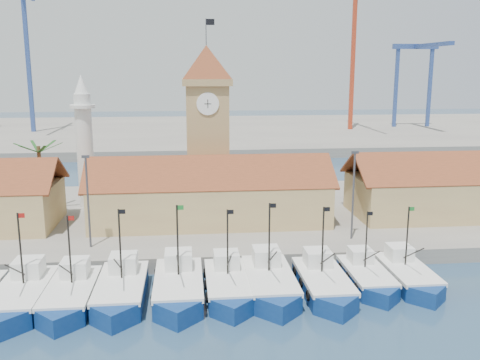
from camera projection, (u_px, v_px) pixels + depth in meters
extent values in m
plane|color=navy|center=(222.00, 310.00, 41.70)|extent=(400.00, 400.00, 0.00)
cube|color=gray|center=(209.00, 217.00, 64.92)|extent=(140.00, 32.00, 1.50)
cube|color=gray|center=(196.00, 132.00, 148.62)|extent=(240.00, 80.00, 2.00)
cube|color=navy|center=(23.00, 299.00, 42.40)|extent=(3.75, 8.48, 1.93)
cube|color=navy|center=(5.00, 324.00, 38.27)|extent=(3.75, 3.75, 1.93)
cube|color=silver|center=(22.00, 288.00, 42.21)|extent=(3.82, 8.72, 0.37)
cube|color=silver|center=(29.00, 268.00, 44.10)|extent=(2.25, 2.36, 1.50)
cylinder|color=black|center=(21.00, 250.00, 42.11)|extent=(0.15, 0.15, 6.00)
cube|color=#A5140F|center=(21.00, 216.00, 41.57)|extent=(0.54, 0.02, 0.37)
cube|color=navy|center=(71.00, 298.00, 42.71)|extent=(3.60, 8.14, 1.85)
cube|color=navy|center=(60.00, 321.00, 38.75)|extent=(3.60, 3.60, 1.85)
cube|color=silver|center=(71.00, 287.00, 42.52)|extent=(3.67, 8.36, 0.36)
cube|color=silver|center=(75.00, 268.00, 44.33)|extent=(2.16, 2.26, 1.44)
cylinder|color=black|center=(70.00, 251.00, 42.43)|extent=(0.14, 0.14, 5.75)
cube|color=#A5140F|center=(71.00, 218.00, 41.91)|extent=(0.51, 0.02, 0.36)
cube|color=navy|center=(122.00, 294.00, 43.49)|extent=(3.75, 8.50, 1.93)
cube|color=navy|center=(115.00, 317.00, 39.35)|extent=(3.75, 3.75, 1.93)
cube|color=silver|center=(121.00, 282.00, 43.29)|extent=(3.83, 8.73, 0.38)
cube|color=silver|center=(124.00, 263.00, 45.18)|extent=(2.25, 2.36, 1.50)
cylinder|color=black|center=(120.00, 245.00, 43.20)|extent=(0.15, 0.15, 6.01)
cube|color=black|center=(122.00, 212.00, 42.65)|extent=(0.54, 0.02, 0.38)
cube|color=navy|center=(179.00, 290.00, 44.07)|extent=(3.85, 8.70, 1.98)
cube|color=navy|center=(178.00, 314.00, 39.83)|extent=(3.84, 3.84, 1.98)
cube|color=silver|center=(178.00, 279.00, 43.87)|extent=(3.92, 8.94, 0.38)
cube|color=silver|center=(179.00, 260.00, 45.81)|extent=(2.31, 2.42, 1.54)
cylinder|color=black|center=(178.00, 241.00, 43.77)|extent=(0.15, 0.15, 6.15)
cube|color=#197226|center=(180.00, 208.00, 43.21)|extent=(0.55, 0.02, 0.38)
cube|color=navy|center=(228.00, 288.00, 44.57)|extent=(3.59, 8.12, 1.85)
cube|color=navy|center=(232.00, 310.00, 40.61)|extent=(3.59, 3.59, 1.85)
cube|color=silver|center=(228.00, 278.00, 44.38)|extent=(3.66, 8.35, 0.36)
cube|color=silver|center=(226.00, 260.00, 46.19)|extent=(2.15, 2.26, 1.44)
cylinder|color=black|center=(228.00, 243.00, 44.29)|extent=(0.14, 0.14, 5.74)
cube|color=black|center=(231.00, 212.00, 43.77)|extent=(0.51, 0.02, 0.36)
cube|color=navy|center=(270.00, 286.00, 45.01)|extent=(3.80, 8.60, 1.96)
cube|color=navy|center=(278.00, 308.00, 40.82)|extent=(3.80, 3.80, 1.96)
cube|color=silver|center=(270.00, 275.00, 44.80)|extent=(3.88, 8.84, 0.38)
cube|color=silver|center=(266.00, 256.00, 46.72)|extent=(2.28, 2.39, 1.52)
cylinder|color=black|center=(269.00, 238.00, 44.71)|extent=(0.15, 0.15, 6.08)
cube|color=black|center=(273.00, 206.00, 44.16)|extent=(0.54, 0.02, 0.38)
cube|color=navy|center=(323.00, 286.00, 44.98)|extent=(3.65, 8.26, 1.88)
cube|color=navy|center=(336.00, 308.00, 40.95)|extent=(3.65, 3.65, 1.88)
cube|color=silver|center=(323.00, 276.00, 44.78)|extent=(3.72, 8.49, 0.37)
cube|color=silver|center=(318.00, 258.00, 46.62)|extent=(2.19, 2.30, 1.46)
cylinder|color=black|center=(323.00, 241.00, 44.69)|extent=(0.15, 0.15, 5.84)
cube|color=black|center=(327.00, 209.00, 44.16)|extent=(0.52, 0.02, 0.37)
cube|color=navy|center=(366.00, 280.00, 46.53)|extent=(3.24, 7.34, 1.67)
cube|color=navy|center=(381.00, 297.00, 42.95)|extent=(3.24, 3.24, 1.67)
cube|color=silver|center=(367.00, 271.00, 46.36)|extent=(3.31, 7.55, 0.32)
cube|color=silver|center=(360.00, 255.00, 47.99)|extent=(1.95, 2.04, 1.30)
cylinder|color=black|center=(366.00, 240.00, 46.28)|extent=(0.13, 0.13, 5.19)
cube|color=black|center=(370.00, 214.00, 45.80)|extent=(0.46, 0.02, 0.32)
cube|color=navy|center=(407.00, 278.00, 46.86)|extent=(3.41, 7.71, 1.75)
cube|color=navy|center=(426.00, 296.00, 43.11)|extent=(3.41, 3.41, 1.75)
cube|color=silver|center=(407.00, 269.00, 46.68)|extent=(3.48, 7.92, 0.34)
cube|color=silver|center=(399.00, 253.00, 48.40)|extent=(2.04, 2.14, 1.36)
cylinder|color=black|center=(407.00, 237.00, 46.60)|extent=(0.14, 0.14, 5.45)
cube|color=#197226|center=(412.00, 209.00, 46.10)|extent=(0.49, 0.02, 0.34)
cube|color=tan|center=(210.00, 201.00, 60.41)|extent=(26.00, 10.00, 4.50)
cube|color=brown|center=(211.00, 173.00, 57.21)|extent=(27.04, 5.13, 3.21)
cube|color=brown|center=(209.00, 165.00, 62.08)|extent=(27.04, 5.13, 3.21)
cube|color=tan|center=(479.00, 195.00, 63.54)|extent=(30.00, 10.00, 4.50)
cube|color=brown|center=(471.00, 160.00, 65.20)|extent=(31.20, 5.13, 3.21)
cube|color=#A88556|center=(207.00, 148.00, 65.18)|extent=(5.00, 5.00, 15.00)
cube|color=#A88556|center=(207.00, 82.00, 63.56)|extent=(5.80, 5.80, 0.80)
pyramid|color=brown|center=(206.00, 62.00, 63.08)|extent=(5.80, 5.80, 4.00)
cylinder|color=white|center=(208.00, 104.00, 61.56)|extent=(2.60, 0.15, 2.60)
cube|color=black|center=(208.00, 104.00, 61.49)|extent=(0.08, 0.02, 1.00)
cube|color=black|center=(208.00, 104.00, 61.49)|extent=(0.80, 0.02, 0.08)
cylinder|color=#3F3F44|center=(206.00, 32.00, 62.37)|extent=(0.10, 0.10, 3.00)
cube|color=black|center=(210.00, 22.00, 62.19)|extent=(1.00, 0.03, 0.70)
cylinder|color=silver|center=(85.00, 151.00, 65.76)|extent=(2.00, 2.00, 14.00)
cylinder|color=silver|center=(82.00, 106.00, 64.63)|extent=(3.00, 3.00, 0.40)
cone|color=silver|center=(81.00, 85.00, 64.10)|extent=(1.80, 1.80, 2.40)
cylinder|color=brown|center=(41.00, 179.00, 63.94)|extent=(0.44, 0.44, 8.00)
cube|color=#1B4E1A|center=(51.00, 148.00, 63.30)|extent=(2.80, 0.35, 1.18)
cube|color=#1B4E1A|center=(47.00, 146.00, 64.41)|extent=(1.71, 2.60, 1.18)
cube|color=#1B4E1A|center=(35.00, 146.00, 64.28)|extent=(1.71, 2.60, 1.18)
cube|color=#1B4E1A|center=(26.00, 148.00, 63.03)|extent=(2.80, 0.35, 1.18)
cube|color=#1B4E1A|center=(29.00, 149.00, 61.91)|extent=(1.71, 2.60, 1.18)
cube|color=#1B4E1A|center=(42.00, 149.00, 62.05)|extent=(1.71, 2.60, 1.18)
cylinder|color=#3F3F44|center=(88.00, 202.00, 50.99)|extent=(0.20, 0.20, 9.00)
cube|color=#3F3F44|center=(85.00, 157.00, 50.08)|extent=(0.70, 0.25, 0.25)
cylinder|color=#3F3F44|center=(353.00, 196.00, 53.53)|extent=(0.20, 0.20, 9.00)
cube|color=#3F3F44|center=(355.00, 152.00, 52.62)|extent=(0.70, 0.25, 0.25)
cube|color=#2D488C|center=(28.00, 63.00, 138.60)|extent=(1.00, 1.00, 35.66)
cube|color=#B6371C|center=(353.00, 58.00, 143.73)|extent=(1.00, 1.00, 38.62)
cube|color=#2D488C|center=(396.00, 88.00, 151.72)|extent=(0.90, 0.90, 22.00)
cube|color=#2D488C|center=(430.00, 88.00, 152.70)|extent=(0.90, 0.90, 22.00)
cube|color=#2D488C|center=(416.00, 46.00, 149.85)|extent=(13.00, 1.40, 1.40)
cube|color=#2D488C|center=(432.00, 45.00, 140.11)|extent=(1.40, 22.00, 1.00)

